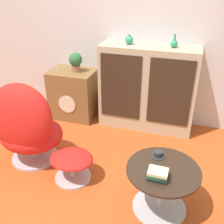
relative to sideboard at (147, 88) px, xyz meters
The scene contains 12 objects.
ground_plane 1.45m from the sideboard, 107.98° to the right, with size 12.00×12.00×0.00m, color #B74C1E.
wall_back 0.92m from the sideboard, 152.47° to the left, with size 6.40×0.06×2.60m.
sideboard is the anchor object (origin of this frame).
tv_console 0.98m from the sideboard, behind, with size 0.57×0.44×0.64m.
egg_chair 1.46m from the sideboard, 132.47° to the right, with size 0.67×0.61×0.90m.
ottoman 1.31m from the sideboard, 111.61° to the right, with size 0.41×0.35×0.27m.
coffee_table 1.38m from the sideboard, 73.89° to the right, with size 0.57×0.57×0.42m.
vase_leftmost 0.61m from the sideboard, behind, with size 0.10×0.10×0.11m.
vase_inner_left 0.61m from the sideboard, ahead, with size 0.08×0.08×0.15m.
potted_plant 0.94m from the sideboard, behind, with size 0.17×0.17×0.24m.
teacup 1.20m from the sideboard, 74.99° to the right, with size 0.11×0.11×0.05m.
book_stack 1.45m from the sideboard, 76.30° to the right, with size 0.15×0.12×0.07m.
Camera 1 is at (0.88, -1.61, 1.76)m, focal length 42.00 mm.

